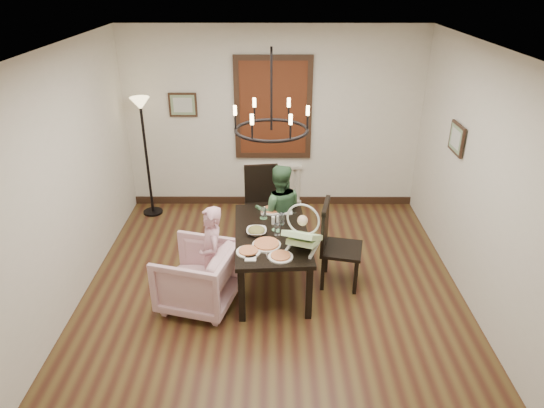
{
  "coord_description": "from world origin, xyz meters",
  "views": [
    {
      "loc": [
        0.01,
        -4.68,
        3.5
      ],
      "look_at": [
        -0.01,
        0.33,
        1.05
      ],
      "focal_mm": 32.0,
      "sensor_mm": 36.0,
      "label": 1
    }
  ],
  "objects_px": {
    "drinking_glass": "(277,230)",
    "floor_lamp": "(147,159)",
    "seated_man": "(279,219)",
    "baby_bouncer": "(303,234)",
    "dining_table": "(271,238)",
    "elderly_woman": "(213,264)",
    "armchair": "(197,277)",
    "chair_far": "(263,205)",
    "chair_right": "(342,245)"
  },
  "relations": [
    {
      "from": "drinking_glass",
      "to": "floor_lamp",
      "type": "xyz_separation_m",
      "value": [
        -1.95,
        1.93,
        0.12
      ]
    },
    {
      "from": "seated_man",
      "to": "baby_bouncer",
      "type": "bearing_deg",
      "value": 101.86
    },
    {
      "from": "dining_table",
      "to": "elderly_woman",
      "type": "height_order",
      "value": "elderly_woman"
    },
    {
      "from": "armchair",
      "to": "floor_lamp",
      "type": "distance_m",
      "value": 2.58
    },
    {
      "from": "baby_bouncer",
      "to": "drinking_glass",
      "type": "distance_m",
      "value": 0.42
    },
    {
      "from": "chair_far",
      "to": "armchair",
      "type": "distance_m",
      "value": 1.66
    },
    {
      "from": "armchair",
      "to": "baby_bouncer",
      "type": "distance_m",
      "value": 1.29
    },
    {
      "from": "armchair",
      "to": "chair_right",
      "type": "bearing_deg",
      "value": 119.39
    },
    {
      "from": "elderly_woman",
      "to": "baby_bouncer",
      "type": "xyz_separation_m",
      "value": [
        1.01,
        0.01,
        0.39
      ]
    },
    {
      "from": "dining_table",
      "to": "elderly_woman",
      "type": "bearing_deg",
      "value": -155.36
    },
    {
      "from": "chair_right",
      "to": "elderly_woman",
      "type": "distance_m",
      "value": 1.54
    },
    {
      "from": "elderly_woman",
      "to": "floor_lamp",
      "type": "distance_m",
      "value": 2.58
    },
    {
      "from": "floor_lamp",
      "to": "seated_man",
      "type": "bearing_deg",
      "value": -31.81
    },
    {
      "from": "chair_right",
      "to": "baby_bouncer",
      "type": "relative_size",
      "value": 1.97
    },
    {
      "from": "chair_right",
      "to": "elderly_woman",
      "type": "bearing_deg",
      "value": 115.58
    },
    {
      "from": "armchair",
      "to": "seated_man",
      "type": "height_order",
      "value": "seated_man"
    },
    {
      "from": "chair_right",
      "to": "floor_lamp",
      "type": "distance_m",
      "value": 3.33
    },
    {
      "from": "elderly_woman",
      "to": "dining_table",
      "type": "bearing_deg",
      "value": 100.9
    },
    {
      "from": "chair_far",
      "to": "baby_bouncer",
      "type": "xyz_separation_m",
      "value": [
        0.47,
        -1.42,
        0.35
      ]
    },
    {
      "from": "chair_right",
      "to": "seated_man",
      "type": "height_order",
      "value": "chair_right"
    },
    {
      "from": "chair_far",
      "to": "chair_right",
      "type": "bearing_deg",
      "value": -55.08
    },
    {
      "from": "chair_right",
      "to": "elderly_woman",
      "type": "height_order",
      "value": "chair_right"
    },
    {
      "from": "chair_far",
      "to": "baby_bouncer",
      "type": "distance_m",
      "value": 1.54
    },
    {
      "from": "seated_man",
      "to": "floor_lamp",
      "type": "bearing_deg",
      "value": -34.1
    },
    {
      "from": "armchair",
      "to": "elderly_woman",
      "type": "xyz_separation_m",
      "value": [
        0.17,
        0.07,
        0.13
      ]
    },
    {
      "from": "armchair",
      "to": "elderly_woman",
      "type": "distance_m",
      "value": 0.22
    },
    {
      "from": "armchair",
      "to": "floor_lamp",
      "type": "height_order",
      "value": "floor_lamp"
    },
    {
      "from": "armchair",
      "to": "floor_lamp",
      "type": "bearing_deg",
      "value": -140.26
    },
    {
      "from": "chair_far",
      "to": "elderly_woman",
      "type": "height_order",
      "value": "chair_far"
    },
    {
      "from": "chair_right",
      "to": "armchair",
      "type": "distance_m",
      "value": 1.73
    },
    {
      "from": "armchair",
      "to": "baby_bouncer",
      "type": "bearing_deg",
      "value": 108.72
    },
    {
      "from": "chair_far",
      "to": "floor_lamp",
      "type": "distance_m",
      "value": 1.97
    },
    {
      "from": "chair_right",
      "to": "floor_lamp",
      "type": "bearing_deg",
      "value": 67.6
    },
    {
      "from": "dining_table",
      "to": "armchair",
      "type": "distance_m",
      "value": 0.97
    },
    {
      "from": "armchair",
      "to": "dining_table",
      "type": "bearing_deg",
      "value": 132.16
    },
    {
      "from": "chair_far",
      "to": "armchair",
      "type": "height_order",
      "value": "chair_far"
    },
    {
      "from": "chair_far",
      "to": "chair_right",
      "type": "xyz_separation_m",
      "value": [
        0.96,
        -1.07,
        0.01
      ]
    },
    {
      "from": "drinking_glass",
      "to": "chair_far",
      "type": "bearing_deg",
      "value": 99.74
    },
    {
      "from": "dining_table",
      "to": "chair_far",
      "type": "xyz_separation_m",
      "value": [
        -0.13,
        1.07,
        -0.09
      ]
    },
    {
      "from": "armchair",
      "to": "seated_man",
      "type": "distance_m",
      "value": 1.43
    },
    {
      "from": "dining_table",
      "to": "armchair",
      "type": "xyz_separation_m",
      "value": [
        -0.83,
        -0.42,
        -0.25
      ]
    },
    {
      "from": "seated_man",
      "to": "dining_table",
      "type": "bearing_deg",
      "value": 79.42
    },
    {
      "from": "seated_man",
      "to": "baby_bouncer",
      "type": "xyz_separation_m",
      "value": [
        0.25,
        -1.0,
        0.35
      ]
    },
    {
      "from": "dining_table",
      "to": "chair_far",
      "type": "bearing_deg",
      "value": 92.91
    },
    {
      "from": "chair_far",
      "to": "drinking_glass",
      "type": "distance_m",
      "value": 1.17
    },
    {
      "from": "elderly_woman",
      "to": "chair_far",
      "type": "bearing_deg",
      "value": 141.85
    },
    {
      "from": "chair_far",
      "to": "armchair",
      "type": "bearing_deg",
      "value": -122.45
    },
    {
      "from": "armchair",
      "to": "baby_bouncer",
      "type": "relative_size",
      "value": 1.48
    },
    {
      "from": "armchair",
      "to": "elderly_woman",
      "type": "bearing_deg",
      "value": 126.13
    },
    {
      "from": "elderly_woman",
      "to": "seated_man",
      "type": "bearing_deg",
      "value": 125.44
    }
  ]
}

